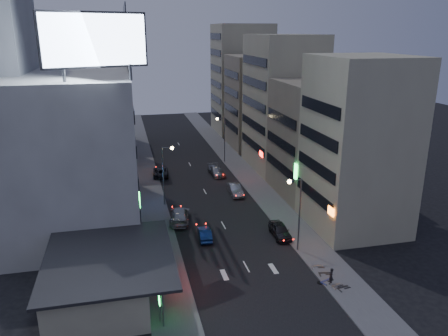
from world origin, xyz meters
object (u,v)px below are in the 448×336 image
object	(u,v)px
scooter_black_b	(332,267)
scooter_blue	(330,272)
road_car_silver	(180,215)
scooter_silver_a	(341,278)
scooter_black_a	(348,280)
parked_car_right_near	(280,230)
scooter_silver_b	(324,261)
road_car_blue	(205,234)
parked_car_right_far	(217,171)
parked_car_right_mid	(235,190)
parked_car_left	(161,172)
person	(331,276)

from	to	relation	value
scooter_black_b	scooter_blue	bearing A→B (deg)	156.81
road_car_silver	scooter_silver_a	xyz separation A→B (m)	(12.63, -17.35, -0.18)
scooter_black_a	scooter_blue	xyz separation A→B (m)	(-1.01, 1.54, 0.03)
parked_car_right_near	scooter_silver_b	world-z (taller)	parked_car_right_near
road_car_blue	road_car_silver	world-z (taller)	road_car_silver
parked_car_right_far	scooter_silver_b	xyz separation A→B (m)	(4.20, -30.85, -0.06)
parked_car_right_mid	road_car_blue	distance (m)	14.60
parked_car_right_mid	road_car_blue	bearing A→B (deg)	-117.30
scooter_silver_a	scooter_blue	distance (m)	1.21
parked_car_right_far	road_car_blue	bearing A→B (deg)	-109.53
parked_car_right_mid	scooter_black_a	xyz separation A→B (m)	(4.09, -25.29, -0.07)
parked_car_right_mid	parked_car_left	size ratio (longest dim) A/B	0.89
parked_car_right_mid	scooter_black_a	distance (m)	25.62
scooter_blue	scooter_silver_b	distance (m)	2.21
scooter_silver_b	parked_car_right_far	bearing A→B (deg)	24.06
parked_car_left	road_car_silver	xyz separation A→B (m)	(0.60, -18.36, 0.12)
scooter_blue	road_car_blue	bearing A→B (deg)	20.80
scooter_black_a	scooter_silver_a	distance (m)	0.65
road_car_blue	person	size ratio (longest dim) A/B	2.42
road_car_blue	scooter_silver_a	distance (m)	15.94
parked_car_right_mid	scooter_silver_b	size ratio (longest dim) A/B	2.53
scooter_silver_a	person	bearing A→B (deg)	70.92
road_car_silver	scooter_black_b	bearing A→B (deg)	139.88
road_car_silver	scooter_blue	world-z (taller)	road_car_silver
road_car_blue	person	xyz separation A→B (m)	(9.57, -11.85, 0.28)
parked_car_right_mid	parked_car_left	world-z (taller)	parked_car_right_mid
scooter_black_b	road_car_blue	bearing A→B (deg)	59.02
parked_car_left	scooter_black_a	size ratio (longest dim) A/B	2.76
parked_car_left	parked_car_right_far	xyz separation A→B (m)	(8.91, -1.61, 0.02)
scooter_silver_a	road_car_silver	bearing A→B (deg)	23.62
parked_car_right_far	scooter_black_b	xyz separation A→B (m)	(4.38, -32.17, -0.02)
road_car_silver	scooter_silver_a	size ratio (longest dim) A/B	3.30
parked_car_right_mid	person	size ratio (longest dim) A/B	2.86
road_car_blue	scooter_blue	size ratio (longest dim) A/B	2.00
scooter_black_a	scooter_silver_b	xyz separation A→B (m)	(-0.58, 3.71, -0.01)
parked_car_left	scooter_black_b	xyz separation A→B (m)	(13.30, -33.78, -0.01)
parked_car_right_far	scooter_blue	world-z (taller)	parked_car_right_far
person	scooter_black_b	world-z (taller)	person
road_car_blue	scooter_silver_a	xyz separation A→B (m)	(10.53, -11.97, 0.01)
road_car_silver	parked_car_right_far	bearing A→B (deg)	-105.98
parked_car_right_near	scooter_black_b	bearing A→B (deg)	-74.25
person	scooter_black_b	xyz separation A→B (m)	(1.02, 1.82, -0.22)
road_car_silver	parked_car_right_near	bearing A→B (deg)	158.14
parked_car_right_near	scooter_silver_a	bearing A→B (deg)	-76.97
parked_car_right_mid	scooter_silver_a	bearing A→B (deg)	-80.79
scooter_silver_a	road_car_blue	bearing A→B (deg)	28.90
road_car_silver	scooter_black_a	world-z (taller)	road_car_silver
parked_car_right_near	parked_car_right_mid	xyz separation A→B (m)	(-1.59, 14.18, -0.01)
parked_car_left	scooter_silver_b	xyz separation A→B (m)	(13.11, -32.46, -0.04)
parked_car_right_mid	person	world-z (taller)	person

